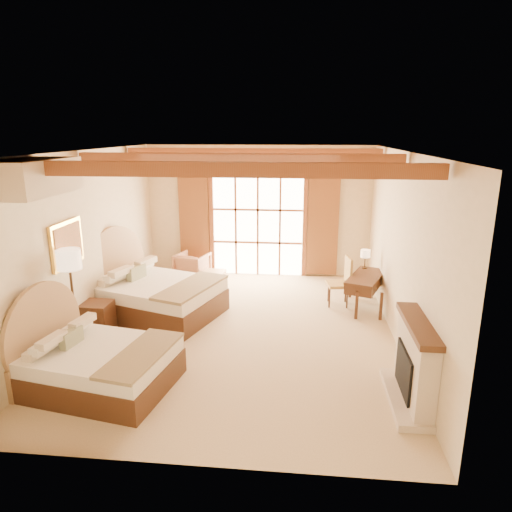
# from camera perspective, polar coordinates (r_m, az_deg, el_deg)

# --- Properties ---
(floor) EXTENTS (7.00, 7.00, 0.00)m
(floor) POSITION_cam_1_polar(r_m,az_deg,el_deg) (8.44, -2.09, -9.31)
(floor) COLOR beige
(floor) RESTS_ON ground
(wall_back) EXTENTS (5.50, 0.00, 5.50)m
(wall_back) POSITION_cam_1_polar(r_m,az_deg,el_deg) (11.31, 0.26, 5.59)
(wall_back) COLOR beige
(wall_back) RESTS_ON ground
(wall_left) EXTENTS (0.00, 7.00, 7.00)m
(wall_left) POSITION_cam_1_polar(r_m,az_deg,el_deg) (8.71, -20.42, 1.65)
(wall_left) COLOR beige
(wall_left) RESTS_ON ground
(wall_right) EXTENTS (0.00, 7.00, 7.00)m
(wall_right) POSITION_cam_1_polar(r_m,az_deg,el_deg) (8.01, 17.69, 0.75)
(wall_right) COLOR beige
(wall_right) RESTS_ON ground
(ceiling) EXTENTS (7.00, 7.00, 0.00)m
(ceiling) POSITION_cam_1_polar(r_m,az_deg,el_deg) (7.67, -2.33, 12.96)
(ceiling) COLOR #B46E32
(ceiling) RESTS_ON ground
(ceiling_beams) EXTENTS (5.39, 4.60, 0.18)m
(ceiling_beams) POSITION_cam_1_polar(r_m,az_deg,el_deg) (7.68, -2.32, 12.06)
(ceiling_beams) COLOR brown
(ceiling_beams) RESTS_ON ceiling
(french_doors) EXTENTS (3.95, 0.08, 2.60)m
(french_doors) POSITION_cam_1_polar(r_m,az_deg,el_deg) (11.31, 0.22, 3.79)
(french_doors) COLOR white
(french_doors) RESTS_ON ground
(fireplace) EXTENTS (0.46, 1.40, 1.16)m
(fireplace) POSITION_cam_1_polar(r_m,az_deg,el_deg) (6.53, 19.07, -13.00)
(fireplace) COLOR beige
(fireplace) RESTS_ON ground
(painting) EXTENTS (0.06, 0.95, 0.75)m
(painting) POSITION_cam_1_polar(r_m,az_deg,el_deg) (8.01, -22.52, 1.41)
(painting) COLOR #ECB943
(painting) RESTS_ON wall_left
(canopy_valance) EXTENTS (0.70, 1.40, 0.45)m
(canopy_valance) POSITION_cam_1_polar(r_m,az_deg,el_deg) (6.61, -26.30, 8.85)
(canopy_valance) COLOR beige
(canopy_valance) RESTS_ON ceiling
(bed_near) EXTENTS (2.18, 1.78, 1.28)m
(bed_near) POSITION_cam_1_polar(r_m,az_deg,el_deg) (7.00, -19.91, -12.24)
(bed_near) COLOR #422914
(bed_near) RESTS_ON floor
(bed_far) EXTENTS (2.74, 2.31, 1.47)m
(bed_far) POSITION_cam_1_polar(r_m,az_deg,el_deg) (9.23, -13.01, -4.51)
(bed_far) COLOR #422914
(bed_far) RESTS_ON floor
(nightstand) EXTENTS (0.50, 0.50, 0.59)m
(nightstand) POSITION_cam_1_polar(r_m,az_deg,el_deg) (8.68, -19.18, -7.36)
(nightstand) COLOR #422914
(nightstand) RESTS_ON floor
(floor_lamp) EXTENTS (0.37, 0.37, 1.76)m
(floor_lamp) POSITION_cam_1_polar(r_m,az_deg,el_deg) (7.66, -22.29, -1.17)
(floor_lamp) COLOR #322314
(floor_lamp) RESTS_ON floor
(armchair) EXTENTS (0.87, 0.89, 0.66)m
(armchair) POSITION_cam_1_polar(r_m,az_deg,el_deg) (11.22, -7.94, -1.30)
(armchair) COLOR #A16849
(armchair) RESTS_ON floor
(ottoman) EXTENTS (0.52, 0.52, 0.37)m
(ottoman) POSITION_cam_1_polar(r_m,az_deg,el_deg) (10.68, -5.30, -2.89)
(ottoman) COLOR #A77959
(ottoman) RESTS_ON floor
(desk) EXTENTS (0.99, 1.41, 0.70)m
(desk) POSITION_cam_1_polar(r_m,az_deg,el_deg) (9.60, 13.47, -4.22)
(desk) COLOR #422914
(desk) RESTS_ON floor
(desk_chair) EXTENTS (0.52, 0.52, 1.02)m
(desk_chair) POSITION_cam_1_polar(r_m,az_deg,el_deg) (9.67, 10.35, -4.24)
(desk_chair) COLOR tan
(desk_chair) RESTS_ON floor
(desk_lamp) EXTENTS (0.20, 0.20, 0.40)m
(desk_lamp) POSITION_cam_1_polar(r_m,az_deg,el_deg) (9.91, 13.52, 0.21)
(desk_lamp) COLOR #322314
(desk_lamp) RESTS_ON desk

